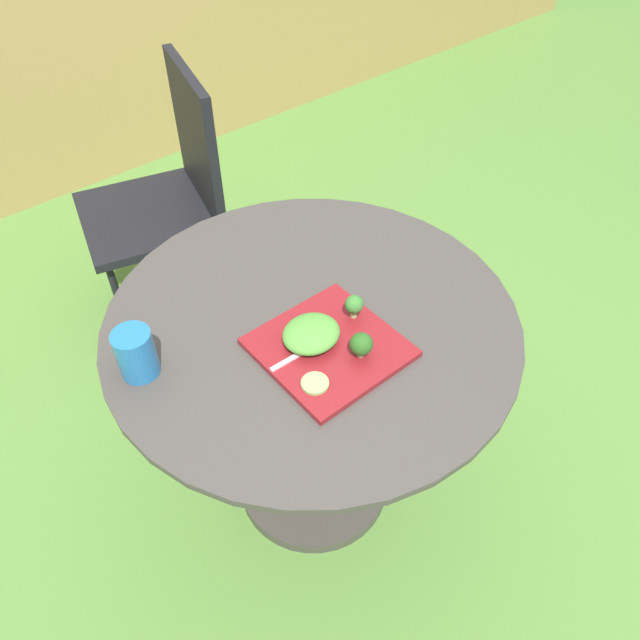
{
  "coord_description": "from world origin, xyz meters",
  "views": [
    {
      "loc": [
        -0.59,
        -0.74,
        1.66
      ],
      "look_at": [
        -0.02,
        -0.05,
        0.75
      ],
      "focal_mm": 34.33,
      "sensor_mm": 36.0,
      "label": 1
    }
  ],
  "objects": [
    {
      "name": "ground_plane",
      "position": [
        0.0,
        0.0,
        0.0
      ],
      "size": [
        12.0,
        12.0,
        0.0
      ],
      "primitive_type": "plane",
      "color": "#568438"
    },
    {
      "name": "patio_table",
      "position": [
        0.0,
        0.0,
        0.46
      ],
      "size": [
        0.92,
        0.92,
        0.71
      ],
      "color": "#423D38",
      "rests_on": "ground_plane"
    },
    {
      "name": "patio_chair",
      "position": [
        0.14,
        0.93,
        0.53
      ],
      "size": [
        0.54,
        0.54,
        0.9
      ],
      "color": "black",
      "rests_on": "ground_plane"
    },
    {
      "name": "salad_plate",
      "position": [
        -0.03,
        -0.1,
        0.72
      ],
      "size": [
        0.27,
        0.27,
        0.01
      ],
      "primitive_type": "cube",
      "color": "maroon",
      "rests_on": "patio_table"
    },
    {
      "name": "drinking_glass",
      "position": [
        -0.36,
        0.1,
        0.76
      ],
      "size": [
        0.08,
        0.08,
        0.11
      ],
      "color": "#236BA8",
      "rests_on": "patio_table"
    },
    {
      "name": "fork",
      "position": [
        -0.07,
        -0.08,
        0.73
      ],
      "size": [
        0.15,
        0.03,
        0.0
      ],
      "color": "silver",
      "rests_on": "salad_plate"
    },
    {
      "name": "lettuce_mound",
      "position": [
        -0.05,
        -0.06,
        0.75
      ],
      "size": [
        0.12,
        0.11,
        0.04
      ],
      "primitive_type": "ellipsoid",
      "color": "#519338",
      "rests_on": "salad_plate"
    },
    {
      "name": "broccoli_floret_0",
      "position": [
        -0.0,
        -0.16,
        0.76
      ],
      "size": [
        0.05,
        0.05,
        0.06
      ],
      "color": "#99B770",
      "rests_on": "salad_plate"
    },
    {
      "name": "broccoli_floret_1",
      "position": [
        0.06,
        -0.07,
        0.76
      ],
      "size": [
        0.04,
        0.04,
        0.06
      ],
      "color": "#99B770",
      "rests_on": "salad_plate"
    },
    {
      "name": "cucumber_slice_0",
      "position": [
        -0.12,
        -0.16,
        0.73
      ],
      "size": [
        0.06,
        0.06,
        0.01
      ],
      "primitive_type": "cylinder",
      "color": "#8EB766",
      "rests_on": "salad_plate"
    }
  ]
}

